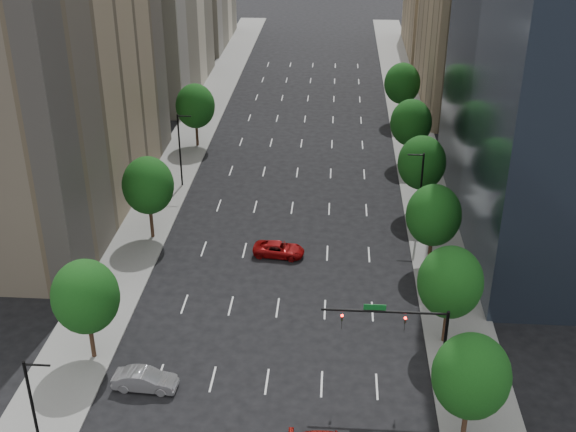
# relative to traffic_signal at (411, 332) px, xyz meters

# --- Properties ---
(sidewalk_left) EXTENTS (6.00, 200.00, 0.15)m
(sidewalk_left) POSITION_rel_traffic_signal_xyz_m (-26.03, 30.00, -5.10)
(sidewalk_left) COLOR slate
(sidewalk_left) RESTS_ON ground
(sidewalk_right) EXTENTS (6.00, 200.00, 0.15)m
(sidewalk_right) POSITION_rel_traffic_signal_xyz_m (4.97, 30.00, -5.10)
(sidewalk_right) COLOR slate
(sidewalk_right) RESTS_ON ground
(parking_tan_right) EXTENTS (14.00, 30.00, 30.00)m
(parking_tan_right) POSITION_rel_traffic_signal_xyz_m (14.47, 70.00, 9.83)
(parking_tan_right) COLOR #8C7759
(parking_tan_right) RESTS_ON ground
(filler_right) EXTENTS (14.00, 26.00, 16.00)m
(filler_right) POSITION_rel_traffic_signal_xyz_m (14.47, 103.00, 2.83)
(filler_right) COLOR #8C7759
(filler_right) RESTS_ON ground
(tree_right_0) EXTENTS (5.20, 5.20, 8.39)m
(tree_right_0) POSITION_rel_traffic_signal_xyz_m (3.47, -5.00, 0.22)
(tree_right_0) COLOR #382316
(tree_right_0) RESTS_ON ground
(tree_right_1) EXTENTS (5.20, 5.20, 8.75)m
(tree_right_1) POSITION_rel_traffic_signal_xyz_m (3.47, 6.00, 0.58)
(tree_right_1) COLOR #382316
(tree_right_1) RESTS_ON ground
(tree_right_2) EXTENTS (5.20, 5.20, 8.61)m
(tree_right_2) POSITION_rel_traffic_signal_xyz_m (3.47, 18.00, 0.43)
(tree_right_2) COLOR #382316
(tree_right_2) RESTS_ON ground
(tree_right_3) EXTENTS (5.20, 5.20, 8.89)m
(tree_right_3) POSITION_rel_traffic_signal_xyz_m (3.47, 30.00, 0.72)
(tree_right_3) COLOR #382316
(tree_right_3) RESTS_ON ground
(tree_right_4) EXTENTS (5.20, 5.20, 8.46)m
(tree_right_4) POSITION_rel_traffic_signal_xyz_m (3.47, 44.00, 0.29)
(tree_right_4) COLOR #382316
(tree_right_4) RESTS_ON ground
(tree_right_5) EXTENTS (5.20, 5.20, 8.75)m
(tree_right_5) POSITION_rel_traffic_signal_xyz_m (3.47, 60.00, 0.58)
(tree_right_5) COLOR #382316
(tree_right_5) RESTS_ON ground
(tree_left_0) EXTENTS (5.20, 5.20, 8.75)m
(tree_left_0) POSITION_rel_traffic_signal_xyz_m (-24.53, 2.00, 0.58)
(tree_left_0) COLOR #382316
(tree_left_0) RESTS_ON ground
(tree_left_1) EXTENTS (5.20, 5.20, 8.97)m
(tree_left_1) POSITION_rel_traffic_signal_xyz_m (-24.53, 22.00, 0.79)
(tree_left_1) COLOR #382316
(tree_left_1) RESTS_ON ground
(tree_left_2) EXTENTS (5.20, 5.20, 8.68)m
(tree_left_2) POSITION_rel_traffic_signal_xyz_m (-24.53, 48.00, 0.50)
(tree_left_2) COLOR #382316
(tree_left_2) RESTS_ON ground
(streetlight_rn) EXTENTS (1.70, 0.20, 9.00)m
(streetlight_rn) POSITION_rel_traffic_signal_xyz_m (2.91, 25.00, -0.33)
(streetlight_rn) COLOR black
(streetlight_rn) RESTS_ON ground
(streetlight_ls) EXTENTS (1.70, 0.20, 9.00)m
(streetlight_ls) POSITION_rel_traffic_signal_xyz_m (-23.96, -10.00, -0.33)
(streetlight_ls) COLOR black
(streetlight_ls) RESTS_ON ground
(streetlight_ln) EXTENTS (1.70, 0.20, 9.00)m
(streetlight_ln) POSITION_rel_traffic_signal_xyz_m (-23.96, 35.00, -0.33)
(streetlight_ln) COLOR black
(streetlight_ln) RESTS_ON ground
(traffic_signal) EXTENTS (9.12, 0.40, 7.38)m
(traffic_signal) POSITION_rel_traffic_signal_xyz_m (0.00, 0.00, 0.00)
(traffic_signal) COLOR black
(traffic_signal) RESTS_ON ground
(car_silver) EXTENTS (4.91, 1.96, 1.59)m
(car_silver) POSITION_rel_traffic_signal_xyz_m (-19.53, -1.38, -4.38)
(car_silver) COLOR gray
(car_silver) RESTS_ON ground
(car_red_far) EXTENTS (5.29, 2.89, 1.41)m
(car_red_far) POSITION_rel_traffic_signal_xyz_m (-11.16, 19.21, -4.47)
(car_red_far) COLOR #930A0B
(car_red_far) RESTS_ON ground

